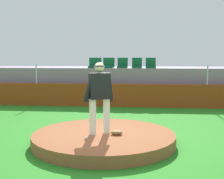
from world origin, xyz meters
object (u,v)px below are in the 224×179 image
stadium_chair_2 (122,65)px  stadium_chair_5 (97,64)px  stadium_chair_9 (150,64)px  stadium_chair_0 (94,65)px  stadium_chair_1 (108,65)px  stadium_chair_6 (110,64)px  baseball (86,138)px  stadium_chair_4 (151,65)px  pitcher (100,92)px  stadium_chair_7 (123,64)px  stadium_chair_3 (137,65)px  stadium_chair_8 (137,64)px  fielding_glove (117,133)px

stadium_chair_2 → stadium_chair_5: size_ratio=1.00×
stadium_chair_9 → stadium_chair_0: bearing=18.0°
stadium_chair_1 → stadium_chair_6: size_ratio=1.00×
stadium_chair_0 → stadium_chair_6: same height
stadium_chair_0 → stadium_chair_9: size_ratio=1.00×
baseball → stadium_chair_4: bearing=77.6°
pitcher → stadium_chair_1: (-0.62, 7.26, 0.51)m
pitcher → stadium_chair_4: 7.42m
stadium_chair_7 → stadium_chair_3: bearing=128.5°
stadium_chair_3 → stadium_chair_5: size_ratio=1.00×
baseball → stadium_chair_0: bearing=97.8°
stadium_chair_0 → stadium_chair_7: same height
baseball → stadium_chair_0: (-1.07, 7.86, 1.54)m
stadium_chair_2 → stadium_chair_8: size_ratio=1.00×
stadium_chair_2 → stadium_chair_3: bearing=178.2°
stadium_chair_2 → stadium_chair_6: 1.15m
pitcher → stadium_chair_2: bearing=65.2°
baseball → stadium_chair_6: 8.90m
baseball → stadium_chair_5: size_ratio=0.15×
stadium_chair_2 → stadium_chair_8: (0.72, 0.88, 0.00)m
stadium_chair_3 → stadium_chair_6: size_ratio=1.00×
stadium_chair_5 → stadium_chair_7: same height
stadium_chair_3 → stadium_chair_6: (-1.43, 0.92, 0.00)m
stadium_chair_0 → stadium_chair_9: 2.94m
stadium_chair_1 → stadium_chair_5: 1.15m
stadium_chair_7 → stadium_chair_8: (0.74, -0.02, 0.00)m
stadium_chair_4 → stadium_chair_6: size_ratio=1.00×
fielding_glove → stadium_chair_2: stadium_chair_2 is taller
stadium_chair_8 → stadium_chair_3: bearing=89.8°
stadium_chair_5 → stadium_chair_7: bearing=-179.1°
stadium_chair_6 → stadium_chair_7: same height
stadium_chair_4 → stadium_chair_6: bearing=-24.0°
baseball → stadium_chair_3: stadium_chair_3 is taller
fielding_glove → stadium_chair_0: size_ratio=0.60×
pitcher → stadium_chair_4: (1.47, 7.25, 0.51)m
stadium_chair_0 → stadium_chair_8: 2.30m
stadium_chair_5 → stadium_chair_1: bearing=127.9°
pitcher → baseball: bearing=-137.7°
fielding_glove → stadium_chair_0: stadium_chair_0 is taller
stadium_chair_4 → stadium_chair_5: size_ratio=1.00×
stadium_chair_5 → stadium_chair_7: 1.39m
stadium_chair_2 → stadium_chair_7: 0.90m
stadium_chair_1 → baseball: bearing=92.7°
stadium_chair_0 → stadium_chair_2: 1.41m
stadium_chair_1 → stadium_chair_3: size_ratio=1.00×
baseball → stadium_chair_8: bearing=83.1°
baseball → stadium_chair_8: stadium_chair_8 is taller
stadium_chair_3 → stadium_chair_7: same height
stadium_chair_7 → stadium_chair_9: same height
baseball → stadium_chair_1: bearing=92.7°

